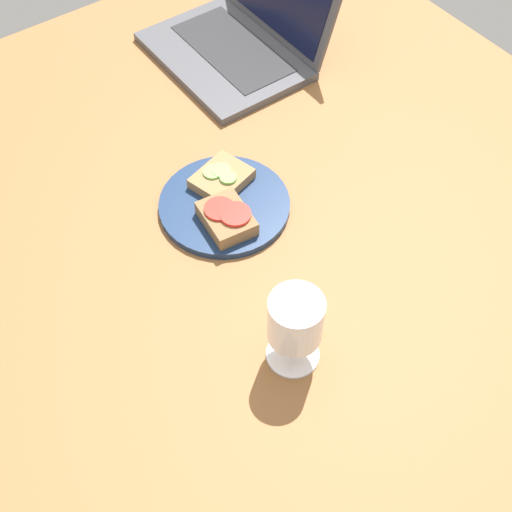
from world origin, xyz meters
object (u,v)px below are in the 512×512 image
Objects in this scene: plate at (224,205)px; sandwich_with_tomato at (227,218)px; sandwich_with_cucumber at (222,178)px; wine_glass at (295,322)px; laptop at (241,36)px.

plate is 4.98cm from sandwich_with_tomato.
sandwich_with_cucumber is at bearing 150.96° from plate.
plate is 1.63× the size of wine_glass.
sandwich_with_tomato is at bearing -37.97° from laptop.
sandwich_with_cucumber is (-7.92, 4.36, -0.45)cm from sandwich_with_tomato.
sandwich_with_cucumber is 0.81× the size of wine_glass.
sandwich_with_tomato is at bearing -28.64° from plate.
laptop is (-32.04, 25.93, 3.07)cm from plate.
laptop is at bearing 141.01° from plate.
sandwich_with_cucumber is at bearing 162.87° from wine_glass.
plate is 0.68× the size of laptop.
laptop is at bearing 139.79° from sandwich_with_cucumber.
wine_glass is 0.42× the size of laptop.
laptop reaches higher than sandwich_with_tomato.
plate is at bearing -29.04° from sandwich_with_cucumber.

